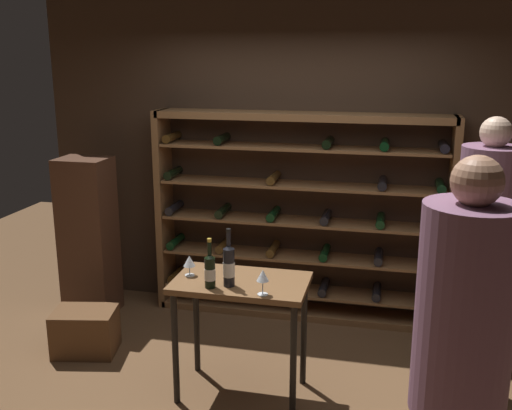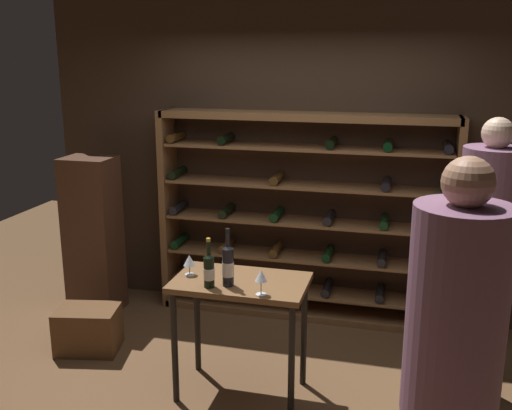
{
  "view_description": "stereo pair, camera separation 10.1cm",
  "coord_description": "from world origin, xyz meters",
  "px_view_note": "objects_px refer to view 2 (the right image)",
  "views": [
    {
      "loc": [
        0.82,
        -3.55,
        2.33
      ],
      "look_at": [
        -0.07,
        0.22,
        1.33
      ],
      "focal_mm": 41.77,
      "sensor_mm": 36.0,
      "label": 1
    },
    {
      "loc": [
        0.92,
        -3.53,
        2.33
      ],
      "look_at": [
        -0.07,
        0.22,
        1.33
      ],
      "focal_mm": 41.77,
      "sensor_mm": 36.0,
      "label": 2
    }
  ],
  "objects_px": {
    "wine_rack": "(304,219)",
    "tasting_table": "(241,297)",
    "display_cabinet": "(93,236)",
    "wine_bottle_gold_foil": "(209,270)",
    "wine_bottle_red_label": "(228,265)",
    "wine_glass_stemmed_left": "(189,261)",
    "wine_glass_stemmed_center": "(261,277)",
    "person_host_in_suit": "(486,248)",
    "person_bystander_red_print": "(452,361)",
    "wine_crate": "(88,329)"
  },
  "relations": [
    {
      "from": "wine_rack",
      "to": "wine_bottle_red_label",
      "type": "height_order",
      "value": "wine_rack"
    },
    {
      "from": "wine_glass_stemmed_left",
      "to": "person_host_in_suit",
      "type": "bearing_deg",
      "value": 11.44
    },
    {
      "from": "wine_bottle_red_label",
      "to": "wine_crate",
      "type": "bearing_deg",
      "value": 163.23
    },
    {
      "from": "person_host_in_suit",
      "to": "wine_rack",
      "type": "bearing_deg",
      "value": 109.72
    },
    {
      "from": "tasting_table",
      "to": "wine_glass_stemmed_center",
      "type": "distance_m",
      "value": 0.38
    },
    {
      "from": "wine_crate",
      "to": "wine_glass_stemmed_left",
      "type": "xyz_separation_m",
      "value": [
        0.99,
        -0.28,
        0.77
      ]
    },
    {
      "from": "person_bystander_red_print",
      "to": "person_host_in_suit",
      "type": "bearing_deg",
      "value": -176.93
    },
    {
      "from": "display_cabinet",
      "to": "wine_glass_stemmed_center",
      "type": "height_order",
      "value": "display_cabinet"
    },
    {
      "from": "person_bystander_red_print",
      "to": "person_host_in_suit",
      "type": "distance_m",
      "value": 1.64
    },
    {
      "from": "wine_bottle_red_label",
      "to": "display_cabinet",
      "type": "bearing_deg",
      "value": 145.61
    },
    {
      "from": "person_bystander_red_print",
      "to": "wine_bottle_red_label",
      "type": "distance_m",
      "value": 1.73
    },
    {
      "from": "wine_rack",
      "to": "display_cabinet",
      "type": "xyz_separation_m",
      "value": [
        -1.86,
        -0.37,
        -0.19
      ]
    },
    {
      "from": "person_host_in_suit",
      "to": "wine_crate",
      "type": "xyz_separation_m",
      "value": [
        -2.93,
        -0.11,
        -0.9
      ]
    },
    {
      "from": "wine_rack",
      "to": "person_host_in_suit",
      "type": "relative_size",
      "value": 1.34
    },
    {
      "from": "wine_bottle_red_label",
      "to": "person_bystander_red_print",
      "type": "bearing_deg",
      "value": -39.91
    },
    {
      "from": "wine_rack",
      "to": "tasting_table",
      "type": "xyz_separation_m",
      "value": [
        -0.18,
        -1.37,
        -0.18
      ]
    },
    {
      "from": "display_cabinet",
      "to": "wine_bottle_gold_foil",
      "type": "relative_size",
      "value": 4.31
    },
    {
      "from": "person_host_in_suit",
      "to": "display_cabinet",
      "type": "bearing_deg",
      "value": 134.18
    },
    {
      "from": "person_host_in_suit",
      "to": "wine_glass_stemmed_left",
      "type": "bearing_deg",
      "value": 156.2
    },
    {
      "from": "display_cabinet",
      "to": "person_host_in_suit",
      "type": "bearing_deg",
      "value": -10.58
    },
    {
      "from": "wine_glass_stemmed_left",
      "to": "wine_bottle_red_label",
      "type": "bearing_deg",
      "value": -20.08
    },
    {
      "from": "tasting_table",
      "to": "person_bystander_red_print",
      "type": "relative_size",
      "value": 0.46
    },
    {
      "from": "wine_rack",
      "to": "person_bystander_red_print",
      "type": "relative_size",
      "value": 1.33
    },
    {
      "from": "display_cabinet",
      "to": "wine_glass_stemmed_center",
      "type": "relative_size",
      "value": 8.57
    },
    {
      "from": "display_cabinet",
      "to": "wine_rack",
      "type": "bearing_deg",
      "value": 11.29
    },
    {
      "from": "tasting_table",
      "to": "wine_crate",
      "type": "xyz_separation_m",
      "value": [
        -1.36,
        0.28,
        -0.54
      ]
    },
    {
      "from": "person_host_in_suit",
      "to": "wine_glass_stemmed_left",
      "type": "distance_m",
      "value": 1.98
    },
    {
      "from": "wine_crate",
      "to": "wine_bottle_red_label",
      "type": "height_order",
      "value": "wine_bottle_red_label"
    },
    {
      "from": "wine_crate",
      "to": "display_cabinet",
      "type": "distance_m",
      "value": 0.96
    },
    {
      "from": "person_host_in_suit",
      "to": "wine_bottle_red_label",
      "type": "bearing_deg",
      "value": 162.06
    },
    {
      "from": "wine_crate",
      "to": "wine_bottle_red_label",
      "type": "bearing_deg",
      "value": -16.77
    },
    {
      "from": "tasting_table",
      "to": "person_host_in_suit",
      "type": "bearing_deg",
      "value": 14.05
    },
    {
      "from": "tasting_table",
      "to": "wine_bottle_gold_foil",
      "type": "xyz_separation_m",
      "value": [
        -0.16,
        -0.17,
        0.24
      ]
    },
    {
      "from": "wine_rack",
      "to": "wine_bottle_gold_foil",
      "type": "bearing_deg",
      "value": -102.54
    },
    {
      "from": "wine_rack",
      "to": "person_host_in_suit",
      "type": "height_order",
      "value": "person_host_in_suit"
    },
    {
      "from": "person_bystander_red_print",
      "to": "wine_bottle_gold_foil",
      "type": "distance_m",
      "value": 1.79
    },
    {
      "from": "wine_rack",
      "to": "tasting_table",
      "type": "bearing_deg",
      "value": -97.46
    },
    {
      "from": "tasting_table",
      "to": "wine_bottle_gold_foil",
      "type": "distance_m",
      "value": 0.33
    },
    {
      "from": "wine_glass_stemmed_center",
      "to": "display_cabinet",
      "type": "bearing_deg",
      "value": 147.17
    },
    {
      "from": "wine_crate",
      "to": "wine_bottle_gold_foil",
      "type": "height_order",
      "value": "wine_bottle_gold_foil"
    },
    {
      "from": "wine_glass_stemmed_center",
      "to": "wine_glass_stemmed_left",
      "type": "bearing_deg",
      "value": 159.44
    },
    {
      "from": "wine_rack",
      "to": "wine_crate",
      "type": "distance_m",
      "value": 2.02
    },
    {
      "from": "person_bystander_red_print",
      "to": "wine_crate",
      "type": "bearing_deg",
      "value": -106.11
    },
    {
      "from": "wine_rack",
      "to": "wine_bottle_red_label",
      "type": "distance_m",
      "value": 1.5
    },
    {
      "from": "wine_bottle_red_label",
      "to": "wine_glass_stemmed_center",
      "type": "bearing_deg",
      "value": -21.16
    },
    {
      "from": "display_cabinet",
      "to": "wine_bottle_red_label",
      "type": "bearing_deg",
      "value": -34.39
    },
    {
      "from": "wine_bottle_gold_foil",
      "to": "wine_glass_stemmed_center",
      "type": "bearing_deg",
      "value": -6.42
    },
    {
      "from": "wine_rack",
      "to": "wine_crate",
      "type": "height_order",
      "value": "wine_rack"
    },
    {
      "from": "person_host_in_suit",
      "to": "person_bystander_red_print",
      "type": "bearing_deg",
      "value": -135.78
    },
    {
      "from": "wine_crate",
      "to": "wine_glass_stemmed_left",
      "type": "relative_size",
      "value": 3.35
    }
  ]
}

